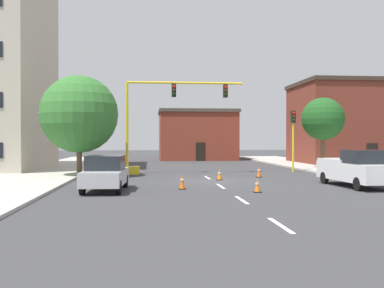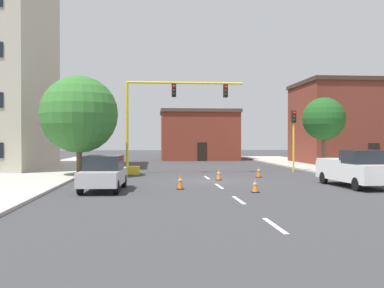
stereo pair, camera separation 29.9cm
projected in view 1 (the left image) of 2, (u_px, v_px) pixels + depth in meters
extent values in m
plane|color=#38383A|center=(213.00, 181.00, 26.98)|extent=(160.00, 160.00, 0.00)
cube|color=#B2ADA3|center=(49.00, 172.00, 33.84)|extent=(6.00, 56.00, 0.14)
cube|color=#B2ADA3|center=(339.00, 170.00, 36.05)|extent=(6.00, 56.00, 0.14)
cube|color=silver|center=(280.00, 225.00, 13.05)|extent=(0.16, 2.40, 0.01)
cube|color=silver|center=(242.00, 200.00, 18.52)|extent=(0.16, 2.40, 0.01)
cube|color=silver|center=(221.00, 186.00, 24.00)|extent=(0.16, 2.40, 0.01)
cube|color=silver|center=(207.00, 178.00, 29.47)|extent=(0.16, 2.40, 0.01)
cube|color=brown|center=(197.00, 137.00, 56.10)|extent=(9.40, 7.79, 5.83)
cube|color=#4C4238|center=(197.00, 112.00, 56.07)|extent=(9.70, 8.09, 0.40)
cube|color=black|center=(200.00, 152.00, 52.21)|extent=(1.10, 0.06, 2.20)
cube|color=brown|center=(351.00, 125.00, 46.69)|extent=(11.16, 9.00, 8.18)
cube|color=#3D2D23|center=(351.00, 84.00, 46.64)|extent=(11.46, 9.30, 0.40)
cube|color=black|center=(372.00, 155.00, 42.21)|extent=(1.10, 0.06, 2.20)
cube|color=yellow|center=(127.00, 170.00, 32.51)|extent=(1.80, 1.20, 0.55)
cylinder|color=yellow|center=(127.00, 124.00, 32.47)|extent=(0.20, 0.20, 6.20)
cylinder|color=yellow|center=(185.00, 83.00, 32.86)|extent=(8.60, 0.16, 0.16)
cube|color=black|center=(174.00, 91.00, 32.78)|extent=(0.32, 0.36, 0.95)
sphere|color=red|center=(174.00, 86.00, 32.59)|extent=(0.20, 0.20, 0.20)
sphere|color=#38280A|center=(174.00, 90.00, 32.59)|extent=(0.20, 0.20, 0.20)
sphere|color=black|center=(174.00, 94.00, 32.59)|extent=(0.20, 0.20, 0.20)
cube|color=black|center=(225.00, 91.00, 33.15)|extent=(0.32, 0.36, 0.95)
sphere|color=red|center=(226.00, 87.00, 32.96)|extent=(0.20, 0.20, 0.20)
sphere|color=#38280A|center=(226.00, 91.00, 32.96)|extent=(0.20, 0.20, 0.20)
sphere|color=black|center=(226.00, 95.00, 32.97)|extent=(0.20, 0.20, 0.20)
cylinder|color=yellow|center=(293.00, 141.00, 34.61)|extent=(0.14, 0.14, 4.80)
cube|color=black|center=(293.00, 117.00, 34.60)|extent=(0.32, 0.36, 0.95)
sphere|color=red|center=(294.00, 113.00, 34.40)|extent=(0.20, 0.20, 0.20)
sphere|color=#38280A|center=(294.00, 117.00, 34.41)|extent=(0.20, 0.20, 0.20)
sphere|color=black|center=(294.00, 120.00, 34.41)|extent=(0.20, 0.20, 0.20)
cylinder|color=brown|center=(323.00, 152.00, 37.77)|extent=(0.36, 0.36, 2.94)
sphere|color=#1E511E|center=(323.00, 119.00, 37.74)|extent=(3.64, 3.64, 3.64)
cylinder|color=brown|center=(79.00, 160.00, 29.93)|extent=(0.36, 0.36, 2.29)
sphere|color=#33702D|center=(79.00, 114.00, 29.90)|extent=(5.24, 5.24, 5.24)
cube|color=white|center=(356.00, 172.00, 23.73)|extent=(2.33, 5.51, 0.95)
cube|color=#1E2328|center=(365.00, 157.00, 22.84)|extent=(1.95, 1.91, 0.70)
cube|color=white|center=(345.00, 160.00, 24.90)|extent=(2.17, 2.93, 0.16)
cylinder|color=black|center=(358.00, 184.00, 21.78)|extent=(0.26, 0.69, 0.68)
cylinder|color=black|center=(354.00, 177.00, 25.69)|extent=(0.26, 0.69, 0.68)
cylinder|color=black|center=(324.00, 178.00, 25.41)|extent=(0.26, 0.69, 0.68)
cube|color=#B7B7BC|center=(105.00, 177.00, 21.81)|extent=(2.07, 4.59, 0.70)
cube|color=#1E2328|center=(106.00, 163.00, 21.90)|extent=(1.81, 2.38, 0.70)
cylinder|color=black|center=(94.00, 181.00, 23.30)|extent=(0.25, 0.69, 0.68)
cylinder|color=black|center=(125.00, 181.00, 23.38)|extent=(0.25, 0.69, 0.68)
cylinder|color=black|center=(82.00, 187.00, 20.25)|extent=(0.25, 0.69, 0.68)
cylinder|color=black|center=(119.00, 187.00, 20.33)|extent=(0.25, 0.69, 0.68)
cube|color=black|center=(259.00, 177.00, 29.70)|extent=(0.36, 0.36, 0.04)
cone|color=orange|center=(259.00, 171.00, 29.70)|extent=(0.28, 0.28, 0.72)
cylinder|color=white|center=(259.00, 170.00, 29.70)|extent=(0.19, 0.19, 0.08)
cube|color=black|center=(219.00, 180.00, 27.64)|extent=(0.36, 0.36, 0.04)
cone|color=orange|center=(219.00, 174.00, 27.64)|extent=(0.28, 0.28, 0.65)
cylinder|color=white|center=(219.00, 173.00, 27.64)|extent=(0.19, 0.19, 0.08)
cube|color=black|center=(182.00, 189.00, 22.49)|extent=(0.36, 0.36, 0.04)
cone|color=orange|center=(182.00, 182.00, 22.48)|extent=(0.28, 0.28, 0.72)
cylinder|color=white|center=(182.00, 180.00, 22.48)|extent=(0.19, 0.19, 0.08)
cube|color=black|center=(257.00, 192.00, 21.17)|extent=(0.36, 0.36, 0.04)
cone|color=orange|center=(257.00, 185.00, 21.16)|extent=(0.28, 0.28, 0.62)
cylinder|color=white|center=(257.00, 184.00, 21.16)|extent=(0.19, 0.19, 0.08)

